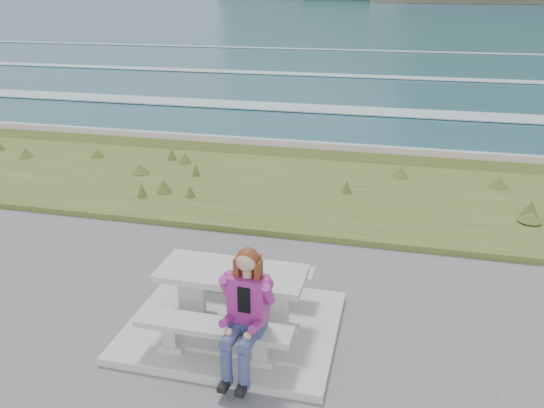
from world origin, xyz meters
The scene contains 8 objects.
concrete_slab centered at (0.00, 0.00, 0.05)m, with size 2.60×2.10×0.10m, color #9D9D98.
picnic_table centered at (0.00, 0.00, 0.68)m, with size 1.80×0.75×0.75m.
bench_landward centered at (0.00, -0.70, 0.45)m, with size 1.80×0.35×0.45m.
bench_seaward centered at (0.00, 0.70, 0.45)m, with size 1.80×0.35×0.45m.
grass_verge centered at (0.00, 5.00, 0.00)m, with size 160.00×4.50×0.22m, color #41521E.
shore_drop centered at (0.00, 7.90, 0.00)m, with size 160.00×0.80×2.20m, color brown.
ocean centered at (0.00, 25.09, -1.74)m, with size 1600.00×1600.00×0.09m.
seated_woman centered at (0.39, -0.84, 0.63)m, with size 0.45×0.74×1.43m.
Camera 1 is at (1.81, -5.37, 4.00)m, focal length 35.00 mm.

